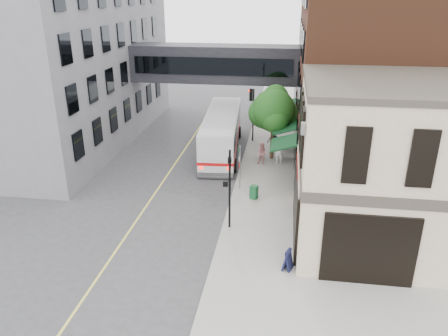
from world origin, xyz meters
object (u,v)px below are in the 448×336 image
(pedestrian_b, at_px, (262,154))
(newspaper_box, at_px, (254,192))
(pedestrian_a, at_px, (279,152))
(pedestrian_c, at_px, (274,140))
(bus, at_px, (222,131))
(sandwich_board, at_px, (288,260))

(pedestrian_b, distance_m, newspaper_box, 5.82)
(pedestrian_a, xyz_separation_m, newspaper_box, (-1.37, -6.16, -0.52))
(pedestrian_a, height_order, pedestrian_c, pedestrian_a)
(bus, bearing_deg, pedestrian_a, -26.81)
(pedestrian_c, relative_size, newspaper_box, 1.94)
(bus, height_order, newspaper_box, bus)
(newspaper_box, xyz_separation_m, sandwich_board, (2.17, -7.24, 0.07))
(pedestrian_b, height_order, newspaper_box, pedestrian_b)
(pedestrian_b, bearing_deg, bus, 153.28)
(pedestrian_a, relative_size, pedestrian_b, 1.11)
(pedestrian_a, distance_m, sandwich_board, 13.43)
(bus, relative_size, sandwich_board, 11.60)
(pedestrian_c, height_order, newspaper_box, pedestrian_c)
(bus, height_order, pedestrian_a, bus)
(newspaper_box, height_order, sandwich_board, sandwich_board)
(bus, height_order, pedestrian_b, bus)
(pedestrian_b, height_order, sandwich_board, pedestrian_b)
(pedestrian_b, bearing_deg, pedestrian_a, 27.53)
(pedestrian_a, height_order, newspaper_box, pedestrian_a)
(bus, relative_size, pedestrian_c, 6.99)
(bus, xyz_separation_m, sandwich_board, (5.49, -15.77, -1.09))
(pedestrian_a, distance_m, pedestrian_b, 1.29)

